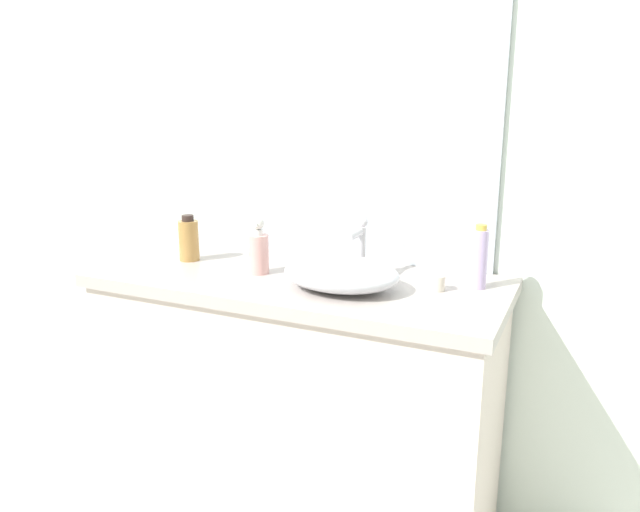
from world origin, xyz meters
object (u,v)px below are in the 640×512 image
sink_basin (341,274)px  lotion_bottle (479,258)px  perfume_bottle (189,239)px  candle_jar (437,283)px  soap_dispenser (259,251)px

sink_basin → lotion_bottle: 0.41m
sink_basin → perfume_bottle: (-0.61, 0.09, 0.03)m
lotion_bottle → candle_jar: size_ratio=3.98×
candle_jar → soap_dispenser: bearing=-174.1°
sink_basin → lotion_bottle: bearing=26.1°
candle_jar → lotion_bottle: bearing=35.2°
sink_basin → candle_jar: (0.26, 0.11, -0.02)m
perfume_bottle → candle_jar: bearing=1.1°
soap_dispenser → sink_basin: bearing=-8.7°
soap_dispenser → candle_jar: 0.57m
soap_dispenser → perfume_bottle: soap_dispenser is taller
lotion_bottle → candle_jar: 0.15m
lotion_bottle → candle_jar: lotion_bottle is taller
soap_dispenser → lotion_bottle: size_ratio=0.94×
sink_basin → candle_jar: size_ratio=7.28×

